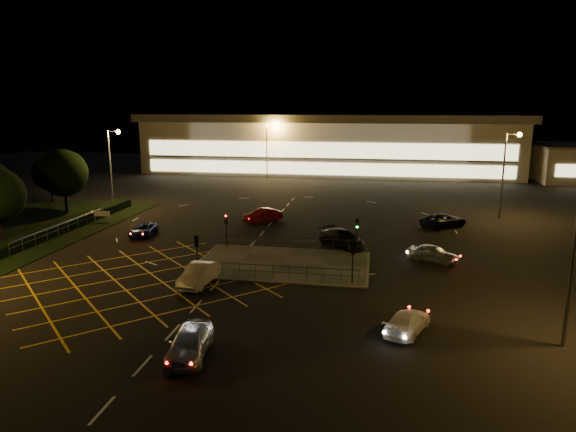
% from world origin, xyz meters
% --- Properties ---
extents(ground, '(180.00, 180.00, 0.00)m').
position_xyz_m(ground, '(0.00, 0.00, 0.00)').
color(ground, black).
rests_on(ground, ground).
extents(pedestrian_island, '(14.00, 9.00, 0.12)m').
position_xyz_m(pedestrian_island, '(2.00, -2.00, 0.06)').
color(pedestrian_island, '#4C4944').
rests_on(pedestrian_island, ground).
extents(grass_verge, '(18.00, 30.00, 0.08)m').
position_xyz_m(grass_verge, '(-28.00, 6.00, 0.04)').
color(grass_verge, black).
rests_on(grass_verge, ground).
extents(hedge, '(2.00, 26.00, 1.00)m').
position_xyz_m(hedge, '(-23.00, 6.00, 0.50)').
color(hedge, black).
rests_on(hedge, ground).
extents(supermarket, '(72.00, 26.50, 10.50)m').
position_xyz_m(supermarket, '(0.00, 61.95, 5.31)').
color(supermarket, beige).
rests_on(supermarket, ground).
extents(streetlight_nw, '(1.78, 0.56, 10.03)m').
position_xyz_m(streetlight_nw, '(-23.56, 18.00, 6.56)').
color(streetlight_nw, slate).
rests_on(streetlight_nw, ground).
extents(streetlight_ne, '(1.78, 0.56, 10.03)m').
position_xyz_m(streetlight_ne, '(24.44, 20.00, 6.56)').
color(streetlight_ne, slate).
rests_on(streetlight_ne, ground).
extents(streetlight_far_left, '(1.78, 0.56, 10.03)m').
position_xyz_m(streetlight_far_left, '(-9.56, 48.00, 6.56)').
color(streetlight_far_left, slate).
rests_on(streetlight_far_left, ground).
extents(streetlight_far_right, '(1.78, 0.56, 10.03)m').
position_xyz_m(streetlight_far_right, '(30.44, 50.00, 6.56)').
color(streetlight_far_right, slate).
rests_on(streetlight_far_right, ground).
extents(signal_sw, '(0.28, 0.30, 3.15)m').
position_xyz_m(signal_sw, '(-4.00, -5.99, 2.37)').
color(signal_sw, black).
rests_on(signal_sw, pedestrian_island).
extents(signal_se, '(0.28, 0.30, 3.15)m').
position_xyz_m(signal_se, '(8.00, -5.99, 2.37)').
color(signal_se, black).
rests_on(signal_se, pedestrian_island).
extents(signal_nw, '(0.28, 0.30, 3.15)m').
position_xyz_m(signal_nw, '(-4.00, 1.99, 2.37)').
color(signal_nw, black).
rests_on(signal_nw, pedestrian_island).
extents(signal_ne, '(0.28, 0.30, 3.15)m').
position_xyz_m(signal_ne, '(8.00, 1.99, 2.37)').
color(signal_ne, black).
rests_on(signal_ne, pedestrian_island).
extents(tree_c, '(5.76, 5.76, 7.84)m').
position_xyz_m(tree_c, '(-28.00, 14.00, 4.95)').
color(tree_c, black).
rests_on(tree_c, ground).
extents(tree_d, '(4.68, 4.68, 6.37)m').
position_xyz_m(tree_d, '(-34.00, 20.00, 4.02)').
color(tree_d, black).
rests_on(tree_d, ground).
extents(car_near_silver, '(2.36, 4.83, 1.58)m').
position_xyz_m(car_near_silver, '(0.04, -18.59, 0.79)').
color(car_near_silver, '#BBBDC3').
rests_on(car_near_silver, ground).
extents(car_queue_white, '(2.01, 4.79, 1.54)m').
position_xyz_m(car_queue_white, '(-3.24, -7.85, 0.77)').
color(car_queue_white, '#BCBCBC').
rests_on(car_queue_white, ground).
extents(car_left_blue, '(2.67, 4.67, 1.23)m').
position_xyz_m(car_left_blue, '(-13.79, 5.13, 0.61)').
color(car_left_blue, '#0C154A').
rests_on(car_left_blue, ground).
extents(car_far_dkgrey, '(5.35, 5.44, 1.58)m').
position_xyz_m(car_far_dkgrey, '(6.59, 4.29, 0.79)').
color(car_far_dkgrey, black).
rests_on(car_far_dkgrey, ground).
extents(car_right_silver, '(4.56, 3.32, 1.44)m').
position_xyz_m(car_right_silver, '(14.53, 0.94, 0.72)').
color(car_right_silver, silver).
rests_on(car_right_silver, ground).
extents(car_circ_red, '(4.41, 4.24, 1.50)m').
position_xyz_m(car_circ_red, '(-3.10, 13.36, 0.75)').
color(car_circ_red, maroon).
rests_on(car_circ_red, ground).
extents(car_east_grey, '(5.74, 5.22, 1.49)m').
position_xyz_m(car_east_grey, '(16.94, 14.18, 0.74)').
color(car_east_grey, black).
rests_on(car_east_grey, ground).
extents(car_approach_white, '(3.30, 4.73, 1.27)m').
position_xyz_m(car_approach_white, '(11.57, -13.61, 0.64)').
color(car_approach_white, white).
rests_on(car_approach_white, ground).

